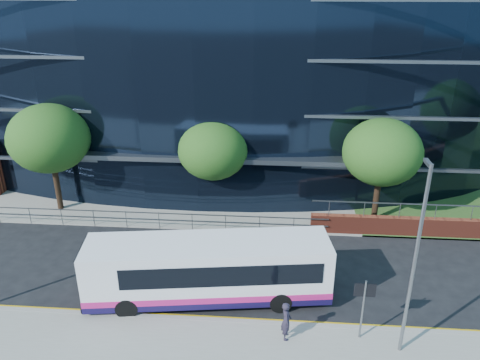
# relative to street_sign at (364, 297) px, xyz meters

# --- Properties ---
(ground) EXTENTS (200.00, 200.00, 0.00)m
(ground) POSITION_rel_street_sign_xyz_m (-4.50, 1.59, -2.15)
(ground) COLOR black
(ground) RESTS_ON ground
(kerb) EXTENTS (80.00, 0.25, 0.16)m
(kerb) POSITION_rel_street_sign_xyz_m (-4.50, 0.59, -2.07)
(kerb) COLOR gray
(kerb) RESTS_ON ground
(yellow_line_outer) EXTENTS (80.00, 0.08, 0.01)m
(yellow_line_outer) POSITION_rel_street_sign_xyz_m (-4.50, 0.79, -2.14)
(yellow_line_outer) COLOR gold
(yellow_line_outer) RESTS_ON ground
(yellow_line_inner) EXTENTS (80.00, 0.08, 0.01)m
(yellow_line_inner) POSITION_rel_street_sign_xyz_m (-4.50, 0.94, -2.14)
(yellow_line_inner) COLOR gold
(yellow_line_inner) RESTS_ON ground
(far_forecourt) EXTENTS (50.00, 8.00, 0.10)m
(far_forecourt) POSITION_rel_street_sign_xyz_m (-10.50, 12.59, -2.10)
(far_forecourt) COLOR gray
(far_forecourt) RESTS_ON ground
(glass_office) EXTENTS (44.00, 23.10, 16.00)m
(glass_office) POSITION_rel_street_sign_xyz_m (-8.50, 22.44, 5.85)
(glass_office) COLOR black
(glass_office) RESTS_ON ground
(guard_railings) EXTENTS (24.00, 0.05, 1.10)m
(guard_railings) POSITION_rel_street_sign_xyz_m (-12.50, 8.59, -1.33)
(guard_railings) COLOR slate
(guard_railings) RESTS_ON ground
(street_sign) EXTENTS (0.85, 0.09, 2.80)m
(street_sign) POSITION_rel_street_sign_xyz_m (0.00, 0.00, 0.00)
(street_sign) COLOR slate
(street_sign) RESTS_ON pavement_near
(tree_far_a) EXTENTS (4.95, 4.95, 6.98)m
(tree_far_a) POSITION_rel_street_sign_xyz_m (-17.50, 10.59, 2.71)
(tree_far_a) COLOR black
(tree_far_a) RESTS_ON ground
(tree_far_b) EXTENTS (4.29, 4.29, 6.05)m
(tree_far_b) POSITION_rel_street_sign_xyz_m (-7.50, 11.09, 2.06)
(tree_far_b) COLOR black
(tree_far_b) RESTS_ON ground
(tree_far_c) EXTENTS (4.62, 4.62, 6.51)m
(tree_far_c) POSITION_rel_street_sign_xyz_m (2.50, 10.59, 2.39)
(tree_far_c) COLOR black
(tree_far_c) RESTS_ON ground
(tree_dist_e) EXTENTS (4.62, 4.62, 6.51)m
(tree_dist_e) POSITION_rel_street_sign_xyz_m (19.50, 41.59, 2.39)
(tree_dist_e) COLOR black
(tree_dist_e) RESTS_ON ground
(streetlight_east) EXTENTS (0.15, 0.77, 8.00)m
(streetlight_east) POSITION_rel_street_sign_xyz_m (1.50, -0.59, 2.29)
(streetlight_east) COLOR slate
(streetlight_east) RESTS_ON pavement_near
(city_bus) EXTENTS (11.36, 4.06, 3.01)m
(city_bus) POSITION_rel_street_sign_xyz_m (-6.51, 2.24, -0.55)
(city_bus) COLOR white
(city_bus) RESTS_ON ground
(pedestrian) EXTENTS (0.46, 0.66, 1.73)m
(pedestrian) POSITION_rel_street_sign_xyz_m (-3.05, -0.27, -1.14)
(pedestrian) COLOR #262131
(pedestrian) RESTS_ON pavement_near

